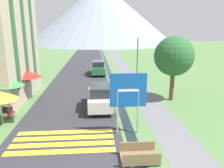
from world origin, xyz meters
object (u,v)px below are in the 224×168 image
at_px(parked_car_far, 98,68).
at_px(cafe_chair_far_left, 17,99).
at_px(person_seated_far, 10,113).
at_px(footbridge, 139,156).
at_px(cafe_umbrella_middle_green, 10,83).
at_px(cafe_umbrella_front_yellow, 0,96).
at_px(cafe_umbrella_rear_red, 28,74).
at_px(cafe_chair_near_right, 5,111).
at_px(road_sign, 128,95).
at_px(cafe_chair_near_left, 10,112).
at_px(parked_car_near, 100,97).
at_px(streetlamp, 137,57).
at_px(cafe_chair_far_right, 16,99).
at_px(person_standing_terrace, 4,101).
at_px(tree_by_path, 174,56).

height_order(parked_car_far, cafe_chair_far_left, parked_car_far).
relative_size(parked_car_far, person_seated_far, 3.41).
bearing_deg(footbridge, cafe_umbrella_middle_green, 139.56).
distance_m(cafe_umbrella_front_yellow, cafe_umbrella_rear_red, 5.16).
bearing_deg(cafe_chair_near_right, parked_car_far, 83.78).
bearing_deg(cafe_umbrella_rear_red, cafe_chair_far_left, -112.90).
bearing_deg(cafe_umbrella_front_yellow, cafe_chair_near_right, 101.12).
xyz_separation_m(road_sign, cafe_chair_near_left, (-7.43, 2.63, -1.80)).
xyz_separation_m(road_sign, footbridge, (0.14, -2.68, -2.09)).
xyz_separation_m(cafe_chair_far_left, cafe_umbrella_front_yellow, (0.38, -3.72, 1.40)).
distance_m(parked_car_near, person_seated_far, 6.14).
distance_m(footbridge, streetlamp, 14.21).
height_order(parked_car_near, cafe_chair_far_left, parked_car_near).
distance_m(cafe_chair_far_left, cafe_umbrella_front_yellow, 3.99).
distance_m(road_sign, cafe_chair_far_right, 9.80).
height_order(cafe_chair_far_left, cafe_chair_near_right, same).
height_order(cafe_chair_far_right, cafe_umbrella_rear_red, cafe_umbrella_rear_red).
bearing_deg(cafe_chair_near_right, road_sign, -1.50).
xyz_separation_m(cafe_chair_far_right, cafe_chair_near_left, (0.56, -2.74, 0.00)).
height_order(parked_car_near, cafe_chair_near_left, parked_car_near).
bearing_deg(cafe_chair_near_left, parked_car_near, -0.33).
height_order(parked_car_near, cafe_umbrella_middle_green, cafe_umbrella_middle_green).
xyz_separation_m(footbridge, cafe_umbrella_front_yellow, (-7.74, 4.46, 1.69)).
bearing_deg(streetlamp, cafe_chair_near_right, -141.68).
height_order(road_sign, cafe_umbrella_rear_red, road_sign).
height_order(parked_car_near, cafe_umbrella_front_yellow, cafe_umbrella_front_yellow).
height_order(cafe_chair_far_left, cafe_umbrella_middle_green, cafe_umbrella_middle_green).
bearing_deg(person_standing_terrace, parked_car_near, 7.60).
bearing_deg(cafe_chair_near_right, cafe_chair_near_left, -4.24).
relative_size(parked_car_near, cafe_chair_near_left, 4.88).
bearing_deg(cafe_umbrella_rear_red, road_sign, -43.22).
bearing_deg(cafe_chair_far_left, cafe_chair_near_right, -100.62).
bearing_deg(streetlamp, cafe_umbrella_rear_red, -157.71).
height_order(road_sign, cafe_chair_near_right, road_sign).
distance_m(footbridge, person_standing_terrace, 10.18).
bearing_deg(cafe_chair_far_right, road_sign, -23.21).
xyz_separation_m(parked_car_far, streetlamp, (4.02, -5.90, 2.10)).
xyz_separation_m(road_sign, tree_by_path, (4.59, 5.80, 1.37)).
relative_size(cafe_umbrella_rear_red, tree_by_path, 0.46).
relative_size(parked_car_near, cafe_umbrella_front_yellow, 1.90).
bearing_deg(footbridge, person_standing_terrace, 143.62).
height_order(road_sign, parked_car_near, road_sign).
xyz_separation_m(parked_car_near, person_seated_far, (-5.75, -2.14, -0.22)).
bearing_deg(person_seated_far, cafe_umbrella_middle_green, 106.27).
xyz_separation_m(cafe_chair_far_left, cafe_umbrella_rear_red, (0.60, 1.43, 1.66)).
bearing_deg(parked_car_near, person_standing_terrace, -172.40).
bearing_deg(footbridge, streetlamp, 79.67).
distance_m(parked_car_near, tree_by_path, 6.84).
xyz_separation_m(cafe_chair_near_left, tree_by_path, (12.02, 3.16, 3.17)).
bearing_deg(person_seated_far, cafe_chair_near_right, 129.76).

